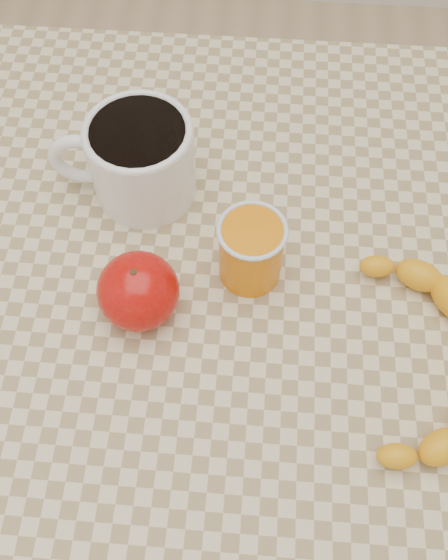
# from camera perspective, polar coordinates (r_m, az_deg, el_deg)

# --- Properties ---
(ground) EXTENTS (3.00, 3.00, 0.00)m
(ground) POSITION_cam_1_polar(r_m,az_deg,el_deg) (1.38, 0.00, -15.81)
(ground) COLOR tan
(ground) RESTS_ON ground
(table) EXTENTS (0.80, 0.80, 0.75)m
(table) POSITION_cam_1_polar(r_m,az_deg,el_deg) (0.75, 0.00, -3.95)
(table) COLOR beige
(table) RESTS_ON ground
(coffee_mug) EXTENTS (0.17, 0.12, 0.10)m
(coffee_mug) POSITION_cam_1_polar(r_m,az_deg,el_deg) (0.71, -7.82, 11.04)
(coffee_mug) COLOR white
(coffee_mug) RESTS_ON table
(orange_juice_glass) EXTENTS (0.07, 0.07, 0.08)m
(orange_juice_glass) POSITION_cam_1_polar(r_m,az_deg,el_deg) (0.65, 2.49, 2.72)
(orange_juice_glass) COLOR orange
(orange_juice_glass) RESTS_ON table
(apple) EXTENTS (0.10, 0.10, 0.08)m
(apple) POSITION_cam_1_polar(r_m,az_deg,el_deg) (0.63, -7.84, -1.01)
(apple) COLOR #9E0506
(apple) RESTS_ON table
(banana) EXTENTS (0.26, 0.32, 0.04)m
(banana) POSITION_cam_1_polar(r_m,az_deg,el_deg) (0.65, 18.31, -6.90)
(banana) COLOR orange
(banana) RESTS_ON table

